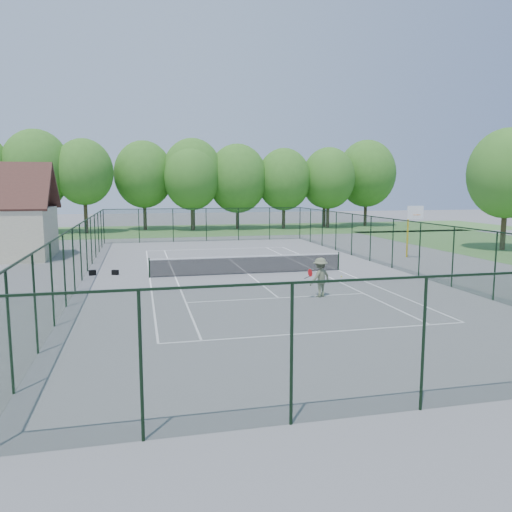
# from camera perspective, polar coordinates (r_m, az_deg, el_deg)

# --- Properties ---
(ground) EXTENTS (140.00, 140.00, 0.00)m
(ground) POSITION_cam_1_polar(r_m,az_deg,el_deg) (28.44, -0.92, -2.06)
(ground) COLOR slate
(ground) RESTS_ON ground
(grass_far) EXTENTS (80.00, 16.00, 0.01)m
(grass_far) POSITION_cam_1_polar(r_m,az_deg,el_deg) (57.89, -7.25, 2.94)
(grass_far) COLOR #51853D
(grass_far) RESTS_ON ground
(court_lines) EXTENTS (11.05, 23.85, 0.01)m
(court_lines) POSITION_cam_1_polar(r_m,az_deg,el_deg) (28.44, -0.92, -2.05)
(court_lines) COLOR white
(court_lines) RESTS_ON ground
(tennis_net) EXTENTS (11.08, 0.08, 1.10)m
(tennis_net) POSITION_cam_1_polar(r_m,az_deg,el_deg) (28.35, -0.92, -0.91)
(tennis_net) COLOR black
(tennis_net) RESTS_ON ground
(fence_enclosure) EXTENTS (18.05, 36.05, 3.02)m
(fence_enclosure) POSITION_cam_1_polar(r_m,az_deg,el_deg) (28.21, -0.93, 1.06)
(fence_enclosure) COLOR #1A351F
(fence_enclosure) RESTS_ON ground
(tree_line_far) EXTENTS (39.40, 6.40, 9.70)m
(tree_line_far) POSITION_cam_1_polar(r_m,az_deg,el_deg) (57.70, -7.35, 8.87)
(tree_line_far) COLOR #423321
(tree_line_far) RESTS_ON ground
(basketball_goal) EXTENTS (1.20, 1.43, 3.65)m
(basketball_goal) POSITION_cam_1_polar(r_m,az_deg,el_deg) (36.09, 17.38, 3.80)
(basketball_goal) COLOR yellow
(basketball_goal) RESTS_ON ground
(tree_side) EXTENTS (5.97, 5.97, 9.45)m
(tree_side) POSITION_cam_1_polar(r_m,az_deg,el_deg) (43.63, 26.78, 8.42)
(tree_side) COLOR #423321
(tree_side) RESTS_ON ground
(sports_bag_a) EXTENTS (0.42, 0.32, 0.30)m
(sports_bag_a) POSITION_cam_1_polar(r_m,az_deg,el_deg) (29.43, -18.19, -1.83)
(sports_bag_a) COLOR black
(sports_bag_a) RESTS_ON ground
(sports_bag_b) EXTENTS (0.41, 0.34, 0.28)m
(sports_bag_b) POSITION_cam_1_polar(r_m,az_deg,el_deg) (29.23, -15.80, -1.81)
(sports_bag_b) COLOR black
(sports_bag_b) RESTS_ON ground
(tennis_player) EXTENTS (2.10, 1.08, 1.77)m
(tennis_player) POSITION_cam_1_polar(r_m,az_deg,el_deg) (22.58, 7.35, -2.43)
(tennis_player) COLOR #5D6348
(tennis_player) RESTS_ON ground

